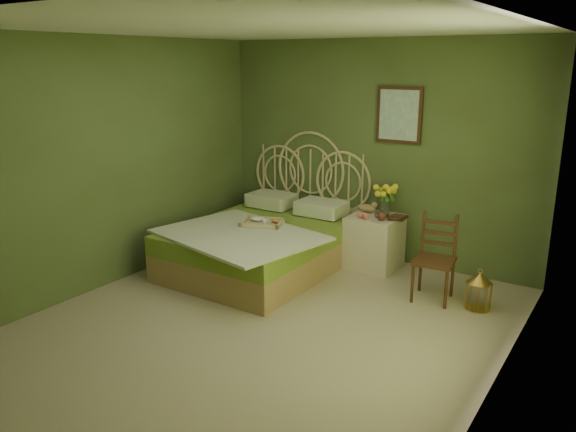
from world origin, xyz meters
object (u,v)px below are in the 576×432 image
Objects in this scene: birdcage at (478,291)px; bed at (265,241)px; nightstand at (375,236)px; chair at (437,252)px.

bed is at bearing -175.63° from birdcage.
nightstand is 1.45m from birdcage.
bed is 1.99m from chair.
birdcage is (0.45, -0.05, -0.30)m from chair.
birdcage is at bearing -21.39° from nightstand.
chair is 0.54m from birdcage.
bed is at bearing -146.47° from nightstand.
bed reaches higher than nightstand.
bed is 2.72× the size of chair.
chair reaches higher than birdcage.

